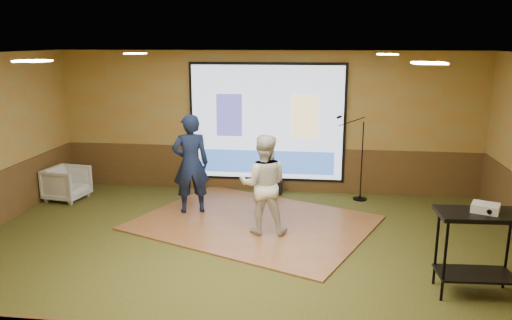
# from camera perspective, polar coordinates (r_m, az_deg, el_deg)

# --- Properties ---
(ground) EXTENTS (9.00, 9.00, 0.00)m
(ground) POSITION_cam_1_polar(r_m,az_deg,el_deg) (7.73, -1.48, -10.92)
(ground) COLOR #293418
(ground) RESTS_ON ground
(room_shell) EXTENTS (9.04, 7.04, 3.02)m
(room_shell) POSITION_cam_1_polar(r_m,az_deg,el_deg) (7.13, -1.58, 4.59)
(room_shell) COLOR #A48744
(room_shell) RESTS_ON ground
(wainscot_back) EXTENTS (9.00, 0.04, 0.95)m
(wainscot_back) POSITION_cam_1_polar(r_m,az_deg,el_deg) (10.84, 1.23, -1.03)
(wainscot_back) COLOR #54331C
(wainscot_back) RESTS_ON ground
(projector_screen) EXTENTS (3.32, 0.06, 2.52)m
(projector_screen) POSITION_cam_1_polar(r_m,az_deg,el_deg) (10.59, 1.24, 4.16)
(projector_screen) COLOR black
(projector_screen) RESTS_ON room_shell
(downlight_nw) EXTENTS (0.32, 0.32, 0.02)m
(downlight_nw) POSITION_cam_1_polar(r_m,az_deg,el_deg) (9.35, -13.63, 11.75)
(downlight_nw) COLOR #FFEEBF
(downlight_nw) RESTS_ON room_shell
(downlight_ne) EXTENTS (0.32, 0.32, 0.02)m
(downlight_ne) POSITION_cam_1_polar(r_m,az_deg,el_deg) (8.84, 14.79, 11.60)
(downlight_ne) COLOR #FFEEBF
(downlight_ne) RESTS_ON room_shell
(downlight_sw) EXTENTS (0.32, 0.32, 0.02)m
(downlight_sw) POSITION_cam_1_polar(r_m,az_deg,el_deg) (6.36, -24.17, 10.29)
(downlight_sw) COLOR #FFEEBF
(downlight_sw) RESTS_ON room_shell
(downlight_se) EXTENTS (0.32, 0.32, 0.02)m
(downlight_se) POSITION_cam_1_polar(r_m,az_deg,el_deg) (5.58, 19.17, 10.42)
(downlight_se) COLOR #FFEEBF
(downlight_se) RESTS_ON room_shell
(dance_floor) EXTENTS (4.79, 4.30, 0.03)m
(dance_floor) POSITION_cam_1_polar(r_m,az_deg,el_deg) (9.02, -0.27, -7.16)
(dance_floor) COLOR brown
(dance_floor) RESTS_ON ground
(player_left) EXTENTS (0.79, 0.65, 1.87)m
(player_left) POSITION_cam_1_polar(r_m,az_deg,el_deg) (9.35, -7.47, -0.43)
(player_left) COLOR #141E3F
(player_left) RESTS_ON dance_floor
(player_right) EXTENTS (0.86, 0.69, 1.68)m
(player_right) POSITION_cam_1_polar(r_m,az_deg,el_deg) (8.29, 0.86, -2.81)
(player_right) COLOR silver
(player_right) RESTS_ON dance_floor
(av_table) EXTENTS (1.06, 0.56, 1.12)m
(av_table) POSITION_cam_1_polar(r_m,az_deg,el_deg) (6.94, 24.14, -7.86)
(av_table) COLOR black
(av_table) RESTS_ON ground
(projector) EXTENTS (0.40, 0.37, 0.11)m
(projector) POSITION_cam_1_polar(r_m,az_deg,el_deg) (6.86, 24.75, -4.99)
(projector) COLOR white
(projector) RESTS_ON av_table
(mic_stand) EXTENTS (0.69, 0.28, 1.75)m
(mic_stand) POSITION_cam_1_polar(r_m,az_deg,el_deg) (10.40, 11.60, -1.84)
(mic_stand) COLOR black
(mic_stand) RESTS_ON ground
(banquet_chair) EXTENTS (0.86, 0.84, 0.69)m
(banquet_chair) POSITION_cam_1_polar(r_m,az_deg,el_deg) (10.93, -20.81, -2.52)
(banquet_chair) COLOR gray
(banquet_chair) RESTS_ON ground
(duffel_bag) EXTENTS (0.49, 0.34, 0.30)m
(duffel_bag) POSITION_cam_1_polar(r_m,az_deg,el_deg) (10.70, 1.72, -3.04)
(duffel_bag) COLOR black
(duffel_bag) RESTS_ON ground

